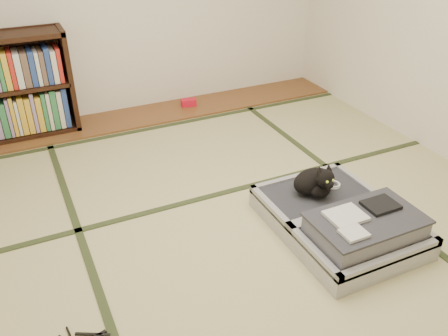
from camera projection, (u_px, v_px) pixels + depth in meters
name	position (u px, v px, depth m)	size (l,w,h in m)	color
floor	(239.00, 225.00, 3.21)	(4.50, 4.50, 0.00)	#C9C386
wood_strip	(149.00, 115.00, 4.77)	(4.00, 0.50, 0.02)	brown
red_item	(189.00, 102.00, 4.93)	(0.15, 0.09, 0.07)	red
room_shell	(244.00, 1.00, 2.47)	(4.50, 4.50, 4.50)	white
tatami_borders	(210.00, 189.00, 3.59)	(4.00, 4.50, 0.01)	#2D381E
suitcase	(342.00, 221.00, 3.07)	(0.77, 1.02, 0.30)	#AEAEB3
cat	(316.00, 182.00, 3.22)	(0.34, 0.34, 0.28)	black
cable_coil	(333.00, 185.00, 3.35)	(0.11, 0.11, 0.03)	white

